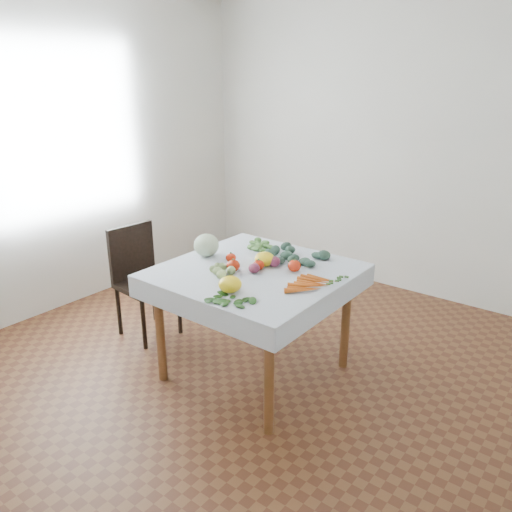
{
  "coord_description": "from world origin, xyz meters",
  "views": [
    {
      "loc": [
        1.82,
        -2.34,
        1.91
      ],
      "look_at": [
        -0.04,
        0.06,
        0.82
      ],
      "focal_mm": 35.0,
      "sensor_mm": 36.0,
      "label": 1
    }
  ],
  "objects_px": {
    "table": "(255,284)",
    "carrot_bunch": "(311,284)",
    "chair": "(140,273)",
    "cabbage": "(206,245)",
    "heirloom_back": "(265,259)"
  },
  "relations": [
    {
      "from": "heirloom_back",
      "to": "cabbage",
      "type": "bearing_deg",
      "value": -168.05
    },
    {
      "from": "table",
      "to": "chair",
      "type": "bearing_deg",
      "value": -176.48
    },
    {
      "from": "chair",
      "to": "table",
      "type": "bearing_deg",
      "value": 3.52
    },
    {
      "from": "table",
      "to": "heirloom_back",
      "type": "relative_size",
      "value": 7.6
    },
    {
      "from": "chair",
      "to": "heirloom_back",
      "type": "height_order",
      "value": "chair"
    },
    {
      "from": "cabbage",
      "to": "heirloom_back",
      "type": "height_order",
      "value": "cabbage"
    },
    {
      "from": "table",
      "to": "chair",
      "type": "height_order",
      "value": "chair"
    },
    {
      "from": "table",
      "to": "heirloom_back",
      "type": "bearing_deg",
      "value": 86.0
    },
    {
      "from": "table",
      "to": "chair",
      "type": "distance_m",
      "value": 1.08
    },
    {
      "from": "table",
      "to": "cabbage",
      "type": "distance_m",
      "value": 0.46
    },
    {
      "from": "table",
      "to": "cabbage",
      "type": "bearing_deg",
      "value": 179.71
    },
    {
      "from": "table",
      "to": "carrot_bunch",
      "type": "bearing_deg",
      "value": -1.48
    },
    {
      "from": "table",
      "to": "heirloom_back",
      "type": "distance_m",
      "value": 0.18
    },
    {
      "from": "chair",
      "to": "carrot_bunch",
      "type": "height_order",
      "value": "chair"
    },
    {
      "from": "table",
      "to": "heirloom_back",
      "type": "height_order",
      "value": "heirloom_back"
    }
  ]
}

